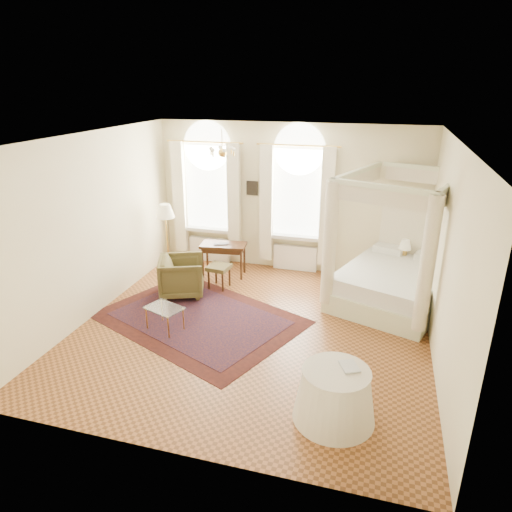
{
  "coord_description": "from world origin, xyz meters",
  "views": [
    {
      "loc": [
        1.98,
        -6.77,
        4.11
      ],
      "look_at": [
        -0.03,
        0.4,
        1.24
      ],
      "focal_mm": 32.0,
      "sensor_mm": 36.0,
      "label": 1
    }
  ],
  "objects_px": {
    "writing_desk": "(223,248)",
    "floor_lamp": "(165,215)",
    "stool": "(219,269)",
    "side_table": "(335,395)",
    "canopy_bed": "(393,276)",
    "coffee_table": "(164,310)",
    "nightstand": "(401,270)",
    "armchair": "(182,276)"
  },
  "relations": [
    {
      "from": "writing_desk",
      "to": "side_table",
      "type": "distance_m",
      "value": 5.02
    },
    {
      "from": "canopy_bed",
      "to": "side_table",
      "type": "distance_m",
      "value": 3.69
    },
    {
      "from": "nightstand",
      "to": "writing_desk",
      "type": "xyz_separation_m",
      "value": [
        -3.82,
        -0.52,
        0.3
      ]
    },
    {
      "from": "nightstand",
      "to": "armchair",
      "type": "distance_m",
      "value": 4.62
    },
    {
      "from": "writing_desk",
      "to": "side_table",
      "type": "bearing_deg",
      "value": -54.04
    },
    {
      "from": "canopy_bed",
      "to": "writing_desk",
      "type": "height_order",
      "value": "canopy_bed"
    },
    {
      "from": "floor_lamp",
      "to": "side_table",
      "type": "height_order",
      "value": "floor_lamp"
    },
    {
      "from": "nightstand",
      "to": "coffee_table",
      "type": "relative_size",
      "value": 0.88
    },
    {
      "from": "nightstand",
      "to": "side_table",
      "type": "height_order",
      "value": "side_table"
    },
    {
      "from": "canopy_bed",
      "to": "floor_lamp",
      "type": "distance_m",
      "value": 4.97
    },
    {
      "from": "writing_desk",
      "to": "stool",
      "type": "relative_size",
      "value": 2.09
    },
    {
      "from": "stool",
      "to": "coffee_table",
      "type": "relative_size",
      "value": 0.67
    },
    {
      "from": "nightstand",
      "to": "stool",
      "type": "height_order",
      "value": "nightstand"
    },
    {
      "from": "canopy_bed",
      "to": "nightstand",
      "type": "distance_m",
      "value": 1.01
    },
    {
      "from": "side_table",
      "to": "canopy_bed",
      "type": "bearing_deg",
      "value": 79.21
    },
    {
      "from": "stool",
      "to": "coffee_table",
      "type": "xyz_separation_m",
      "value": [
        -0.31,
        -1.92,
        -0.03
      ]
    },
    {
      "from": "writing_desk",
      "to": "stool",
      "type": "distance_m",
      "value": 0.71
    },
    {
      "from": "nightstand",
      "to": "coffee_table",
      "type": "height_order",
      "value": "nightstand"
    },
    {
      "from": "stool",
      "to": "nightstand",
      "type": "bearing_deg",
      "value": 17.74
    },
    {
      "from": "canopy_bed",
      "to": "stool",
      "type": "relative_size",
      "value": 5.73
    },
    {
      "from": "writing_desk",
      "to": "armchair",
      "type": "relative_size",
      "value": 1.18
    },
    {
      "from": "armchair",
      "to": "floor_lamp",
      "type": "height_order",
      "value": "floor_lamp"
    },
    {
      "from": "canopy_bed",
      "to": "floor_lamp",
      "type": "relative_size",
      "value": 1.78
    },
    {
      "from": "coffee_table",
      "to": "floor_lamp",
      "type": "relative_size",
      "value": 0.47
    },
    {
      "from": "canopy_bed",
      "to": "nightstand",
      "type": "xyz_separation_m",
      "value": [
        0.18,
        0.96,
        -0.25
      ]
    },
    {
      "from": "writing_desk",
      "to": "side_table",
      "type": "height_order",
      "value": "writing_desk"
    },
    {
      "from": "writing_desk",
      "to": "coffee_table",
      "type": "height_order",
      "value": "writing_desk"
    },
    {
      "from": "canopy_bed",
      "to": "side_table",
      "type": "relative_size",
      "value": 2.67
    },
    {
      "from": "canopy_bed",
      "to": "writing_desk",
      "type": "bearing_deg",
      "value": 173.06
    },
    {
      "from": "floor_lamp",
      "to": "nightstand",
      "type": "bearing_deg",
      "value": 7.87
    },
    {
      "from": "writing_desk",
      "to": "floor_lamp",
      "type": "relative_size",
      "value": 0.65
    },
    {
      "from": "writing_desk",
      "to": "floor_lamp",
      "type": "distance_m",
      "value": 1.47
    },
    {
      "from": "canopy_bed",
      "to": "armchair",
      "type": "relative_size",
      "value": 3.24
    },
    {
      "from": "stool",
      "to": "coffee_table",
      "type": "bearing_deg",
      "value": -99.15
    },
    {
      "from": "canopy_bed",
      "to": "nightstand",
      "type": "bearing_deg",
      "value": 79.15
    },
    {
      "from": "armchair",
      "to": "floor_lamp",
      "type": "relative_size",
      "value": 0.55
    },
    {
      "from": "side_table",
      "to": "writing_desk",
      "type": "bearing_deg",
      "value": 125.96
    },
    {
      "from": "floor_lamp",
      "to": "side_table",
      "type": "xyz_separation_m",
      "value": [
        4.21,
        -3.87,
        -1.01
      ]
    },
    {
      "from": "floor_lamp",
      "to": "side_table",
      "type": "relative_size",
      "value": 1.5
    },
    {
      "from": "stool",
      "to": "canopy_bed",
      "type": "bearing_deg",
      "value": 3.54
    },
    {
      "from": "stool",
      "to": "armchair",
      "type": "relative_size",
      "value": 0.57
    },
    {
      "from": "stool",
      "to": "side_table",
      "type": "distance_m",
      "value": 4.41
    }
  ]
}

